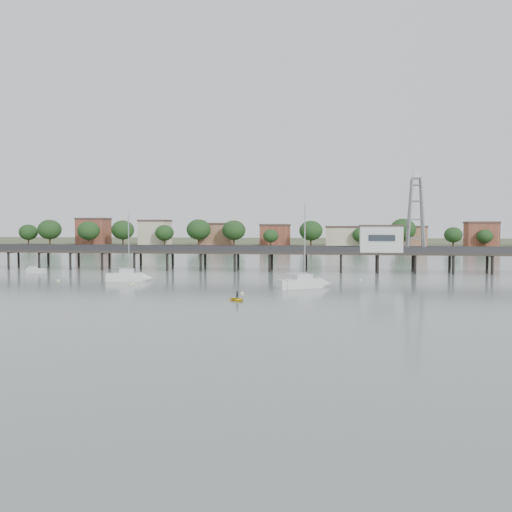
{
  "coord_description": "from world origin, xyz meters",
  "views": [
    {
      "loc": [
        17.54,
        -52.79,
        9.02
      ],
      "look_at": [
        3.22,
        42.0,
        4.0
      ],
      "focal_mm": 40.0,
      "sensor_mm": 36.0,
      "label": 1
    }
  ],
  "objects": [
    {
      "name": "pier",
      "position": [
        0.0,
        60.0,
        3.79
      ],
      "size": [
        150.0,
        5.0,
        5.5
      ],
      "color": "#2D2823",
      "rests_on": "ground"
    },
    {
      "name": "sailboat_c",
      "position": [
        12.83,
        30.95,
        0.64
      ],
      "size": [
        7.76,
        6.04,
        12.85
      ],
      "rotation": [
        0.0,
        0.0,
        0.56
      ],
      "color": "silver",
      "rests_on": "ground"
    },
    {
      "name": "lattice_tower",
      "position": [
        31.5,
        60.0,
        11.1
      ],
      "size": [
        3.2,
        3.2,
        15.5
      ],
      "color": "slate",
      "rests_on": "ground"
    },
    {
      "name": "ground_plane",
      "position": [
        0.0,
        0.0,
        0.0
      ],
      "size": [
        500.0,
        500.0,
        0.0
      ],
      "primitive_type": "plane",
      "color": "slate",
      "rests_on": "ground"
    },
    {
      "name": "mooring_buoys",
      "position": [
        1.71,
        31.53,
        0.08
      ],
      "size": [
        72.13,
        21.46,
        0.39
      ],
      "color": "beige",
      "rests_on": "ground"
    },
    {
      "name": "sailboat_b",
      "position": [
        -16.52,
        36.69,
        0.65
      ],
      "size": [
        7.16,
        3.64,
        11.49
      ],
      "rotation": [
        0.0,
        0.0,
        0.25
      ],
      "color": "silver",
      "rests_on": "ground"
    },
    {
      "name": "far_shore",
      "position": [
        0.36,
        239.58,
        0.95
      ],
      "size": [
        500.0,
        170.0,
        10.4
      ],
      "color": "#475133",
      "rests_on": "ground"
    },
    {
      "name": "pier_building",
      "position": [
        25.0,
        60.0,
        6.67
      ],
      "size": [
        8.4,
        5.4,
        5.3
      ],
      "color": "silver",
      "rests_on": "ground"
    },
    {
      "name": "yellow_dinghy",
      "position": [
        5.04,
        14.69,
        0.0
      ],
      "size": [
        1.82,
        1.58,
        2.63
      ],
      "primitive_type": "imported",
      "rotation": [
        0.0,
        0.0,
        0.66
      ],
      "color": "yellow",
      "rests_on": "ground"
    },
    {
      "name": "white_tender",
      "position": [
        -41.26,
        49.77,
        0.43
      ],
      "size": [
        3.73,
        1.85,
        1.4
      ],
      "rotation": [
        0.0,
        0.0,
        -0.1
      ],
      "color": "silver",
      "rests_on": "ground"
    },
    {
      "name": "dinghy_occupant",
      "position": [
        5.04,
        14.69,
        0.0
      ],
      "size": [
        0.67,
        1.06,
        0.24
      ],
      "primitive_type": "imported",
      "rotation": [
        0.0,
        0.0,
        3.47
      ],
      "color": "black",
      "rests_on": "ground"
    }
  ]
}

